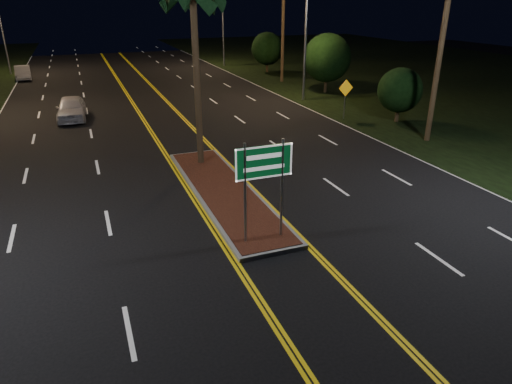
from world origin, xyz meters
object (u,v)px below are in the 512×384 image
shrub_mid (327,58)px  car_near (71,106)px  shrub_near (400,90)px  shrub_far (267,49)px  streetlight_left_far (3,14)px  streetlight_right_mid (301,20)px  streetlight_right_far (219,12)px  highway_sign (264,171)px  car_far (23,71)px  median_island (224,191)px  warning_sign (345,94)px

shrub_mid → car_near: 19.61m
car_near → shrub_near: bearing=-19.4°
shrub_near → shrub_far: 22.01m
shrub_near → streetlight_left_far: bearing=128.8°
streetlight_right_mid → streetlight_right_far: 20.00m
highway_sign → streetlight_left_far: size_ratio=0.36×
highway_sign → streetlight_right_far: bearing=74.9°
shrub_far → car_far: shrub_far is taller
median_island → streetlight_right_mid: size_ratio=1.14×
highway_sign → car_near: highway_sign is taller
car_far → warning_sign: bearing=-54.7°
shrub_mid → highway_sign: bearing=-123.4°
streetlight_right_mid → streetlight_right_far: size_ratio=1.00×
median_island → streetlight_left_far: size_ratio=1.14×
streetlight_right_far → streetlight_right_mid: bearing=-90.0°
shrub_far → car_near: bearing=-143.7°
car_near → warning_sign: size_ratio=2.02×
median_island → warning_sign: (10.80, 8.82, 1.52)m
median_island → shrub_far: 32.19m
shrub_mid → car_far: 28.46m
streetlight_right_far → shrub_near: size_ratio=2.73×
shrub_near → car_far: (-23.00, 25.93, -1.21)m
shrub_mid → shrub_far: 12.01m
streetlight_left_far → streetlight_right_mid: (21.23, -22.00, 0.00)m
streetlight_left_far → streetlight_right_far: bearing=-5.4°
median_island → shrub_mid: size_ratio=2.22×
streetlight_right_far → shrub_mid: streetlight_right_far is taller
streetlight_right_far → car_far: size_ratio=2.04×
streetlight_left_far → shrub_near: 38.67m
streetlight_left_far → streetlight_right_mid: bearing=-46.0°
median_island → shrub_near: (13.50, 7.00, 1.86)m
warning_sign → car_far: bearing=126.0°
streetlight_right_mid → car_far: streetlight_right_mid is taller
median_island → highway_sign: highway_sign is taller
shrub_mid → median_island: bearing=-129.5°
car_near → highway_sign: bearing=-71.0°
streetlight_left_far → car_near: size_ratio=1.80×
warning_sign → car_near: bearing=155.4°
streetlight_left_far → warning_sign: streetlight_left_far is taller
shrub_mid → shrub_far: (-0.20, 12.00, -0.39)m
streetlight_right_mid → warning_sign: streetlight_right_mid is taller
streetlight_right_mid → car_near: streetlight_right_mid is taller
shrub_near → streetlight_right_far: bearing=95.9°
streetlight_left_far → shrub_far: bearing=-18.1°
shrub_mid → warning_sign: 8.86m
shrub_mid → car_near: shrub_mid is taller
shrub_mid → streetlight_right_far: bearing=100.7°
highway_sign → car_far: size_ratio=0.73×
streetlight_right_far → highway_sign: bearing=-105.1°
car_far → warning_sign: size_ratio=1.79×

